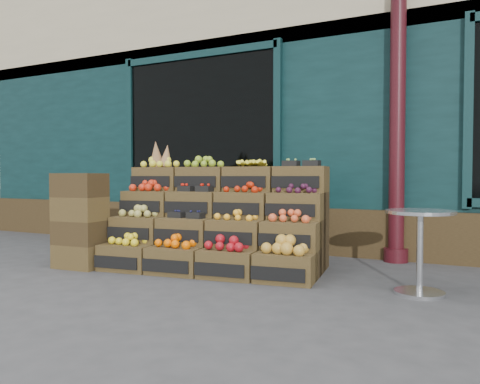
% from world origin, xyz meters
% --- Properties ---
extents(ground, '(60.00, 60.00, 0.00)m').
position_xyz_m(ground, '(0.00, 0.00, 0.00)').
color(ground, '#3B3B3D').
rests_on(ground, ground).
extents(shop_facade, '(12.00, 6.24, 4.80)m').
position_xyz_m(shop_facade, '(0.00, 5.11, 2.40)').
color(shop_facade, black).
rests_on(shop_facade, ground).
extents(crate_display, '(2.43, 1.39, 1.45)m').
position_xyz_m(crate_display, '(-0.53, 0.83, 0.45)').
color(crate_display, '#46361B').
rests_on(crate_display, ground).
extents(spare_crates, '(0.55, 0.40, 1.05)m').
position_xyz_m(spare_crates, '(-1.90, 0.13, 0.52)').
color(spare_crates, '#46361B').
rests_on(spare_crates, ground).
extents(bistro_table, '(0.58, 0.58, 0.73)m').
position_xyz_m(bistro_table, '(1.60, 0.54, 0.45)').
color(bistro_table, silver).
rests_on(bistro_table, ground).
extents(shopkeeper, '(0.73, 0.51, 1.89)m').
position_xyz_m(shopkeeper, '(-1.11, 2.71, 0.95)').
color(shopkeeper, '#1E6920').
rests_on(shopkeeper, ground).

